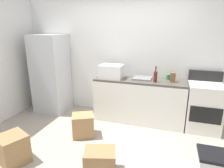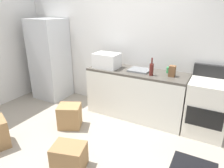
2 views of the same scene
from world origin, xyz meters
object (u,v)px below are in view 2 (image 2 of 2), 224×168
knife_block (172,71)px  cardboard_box_small (70,116)px  microwave (107,60)px  wine_bottle (151,69)px  stove_oven (206,107)px  refrigerator (50,60)px  cardboard_box_large (69,157)px  coffee_mug (169,70)px

knife_block → cardboard_box_small: (-1.47, -0.90, -0.79)m
microwave → wine_bottle: (0.89, -0.06, -0.03)m
stove_oven → knife_block: size_ratio=6.11×
refrigerator → cardboard_box_large: refrigerator is taller
refrigerator → coffee_mug: refrigerator is taller
stove_oven → knife_block: (-0.60, -0.02, 0.52)m
wine_bottle → cardboard_box_small: size_ratio=0.74×
wine_bottle → cardboard_box_small: (-1.16, -0.79, -0.81)m
knife_block → refrigerator: bearing=-179.3°
microwave → cardboard_box_large: (0.36, -1.63, -0.87)m
refrigerator → knife_block: 2.68m
stove_oven → wine_bottle: bearing=-171.7°
refrigerator → coffee_mug: 2.59m
refrigerator → coffee_mug: bearing=4.5°
microwave → wine_bottle: size_ratio=1.53×
cardboard_box_large → microwave: bearing=102.6°
coffee_mug → cardboard_box_small: size_ratio=0.25×
cardboard_box_large → knife_block: bearing=63.3°
coffee_mug → wine_bottle: bearing=-128.3°
stove_oven → microwave: microwave is taller
cardboard_box_small → microwave: bearing=72.5°
stove_oven → microwave: bearing=-177.8°
refrigerator → wine_bottle: 2.36m
knife_block → coffee_mug: bearing=118.7°
knife_block → cardboard_box_small: knife_block is taller
cardboard_box_large → coffee_mug: bearing=67.9°
refrigerator → stove_oven: (3.27, 0.06, -0.41)m
coffee_mug → cardboard_box_small: bearing=-142.3°
stove_oven → cardboard_box_small: stove_oven is taller
microwave → knife_block: 1.21m
knife_block → cardboard_box_large: knife_block is taller
microwave → cardboard_box_small: bearing=-107.5°
refrigerator → stove_oven: size_ratio=1.59×
stove_oven → refrigerator: bearing=-179.0°
refrigerator → wine_bottle: (2.36, -0.08, 0.13)m
cardboard_box_large → cardboard_box_small: 1.00m
wine_bottle → knife_block: 0.34m
stove_oven → cardboard_box_large: bearing=-130.3°
stove_oven → microwave: size_ratio=2.39×
stove_oven → cardboard_box_large: stove_oven is taller
stove_oven → wine_bottle: 1.07m
stove_oven → knife_block: 0.79m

